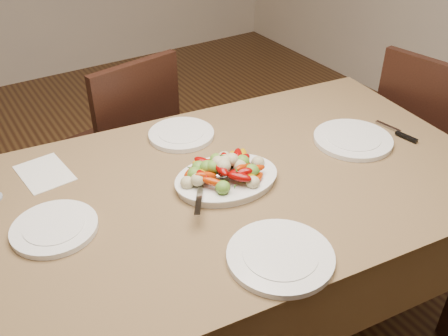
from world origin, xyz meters
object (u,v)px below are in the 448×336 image
at_px(plate_right, 353,140).
at_px(plate_far, 181,135).
at_px(serving_platter, 227,180).
at_px(plate_left, 55,228).
at_px(plate_near, 280,257).
at_px(chair_far, 120,145).
at_px(chair_right, 430,143).
at_px(dining_table, 224,265).

height_order(plate_right, plate_far, same).
height_order(serving_platter, plate_left, serving_platter).
height_order(plate_far, plate_near, same).
bearing_deg(plate_right, chair_far, 123.59).
relative_size(chair_far, serving_platter, 2.80).
xyz_separation_m(chair_right, serving_platter, (-1.23, -0.08, 0.30)).
xyz_separation_m(dining_table, chair_right, (1.24, 0.08, 0.10)).
bearing_deg(plate_near, dining_table, 81.14).
xyz_separation_m(chair_far, plate_right, (0.60, -0.90, 0.29)).
xyz_separation_m(plate_right, plate_near, (-0.61, -0.35, 0.00)).
xyz_separation_m(chair_right, plate_left, (-1.78, -0.01, 0.29)).
bearing_deg(plate_left, plate_right, -5.06).
bearing_deg(plate_far, serving_platter, -93.13).
bearing_deg(plate_near, chair_right, 19.56).
bearing_deg(chair_right, chair_far, 48.85).
xyz_separation_m(dining_table, plate_far, (0.03, 0.35, 0.39)).
xyz_separation_m(dining_table, plate_near, (-0.06, -0.38, 0.39)).
distance_m(plate_right, plate_near, 0.71).
distance_m(dining_table, chair_right, 1.24).
xyz_separation_m(serving_platter, plate_far, (0.02, 0.35, -0.00)).
xyz_separation_m(chair_far, serving_platter, (0.05, -0.87, 0.30)).
height_order(chair_right, serving_platter, chair_right).
bearing_deg(serving_platter, chair_far, 93.33).
xyz_separation_m(plate_left, plate_far, (0.57, 0.28, 0.00)).
xyz_separation_m(chair_right, plate_near, (-1.30, -0.46, 0.29)).
bearing_deg(chair_far, serving_platter, 82.72).
height_order(dining_table, serving_platter, serving_platter).
xyz_separation_m(chair_far, chair_right, (1.28, -0.79, 0.00)).
distance_m(serving_platter, plate_near, 0.38).
relative_size(plate_right, plate_far, 1.17).
bearing_deg(chair_right, dining_table, 84.14).
xyz_separation_m(plate_left, plate_near, (0.49, -0.45, 0.00)).
xyz_separation_m(chair_far, plate_far, (0.07, -0.52, 0.29)).
distance_m(plate_left, plate_far, 0.64).
bearing_deg(plate_left, plate_far, 26.24).
xyz_separation_m(plate_far, plate_near, (-0.09, -0.73, 0.00)).
bearing_deg(serving_platter, dining_table, 149.94).
height_order(chair_right, plate_left, chair_right).
bearing_deg(chair_right, serving_platter, 84.36).
xyz_separation_m(plate_right, plate_far, (-0.53, 0.38, 0.00)).
xyz_separation_m(dining_table, plate_right, (0.55, -0.03, 0.39)).
relative_size(plate_left, plate_near, 0.85).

